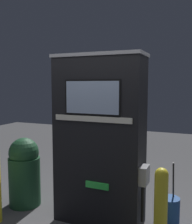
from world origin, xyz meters
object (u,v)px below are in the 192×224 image
object	(u,v)px
gas_pump	(100,140)
squeegee_bucket	(169,212)
trash_bin	(24,171)
safety_bollard	(161,215)

from	to	relation	value
gas_pump	squeegee_bucket	world-z (taller)	gas_pump
trash_bin	gas_pump	bearing A→B (deg)	0.11
safety_bollard	trash_bin	world-z (taller)	trash_bin
trash_bin	squeegee_bucket	bearing A→B (deg)	5.28
gas_pump	safety_bollard	world-z (taller)	gas_pump
safety_bollard	trash_bin	distance (m)	2.11
safety_bollard	gas_pump	bearing A→B (deg)	147.26
squeegee_bucket	safety_bollard	bearing A→B (deg)	-89.41
gas_pump	trash_bin	size ratio (longest dim) A/B	2.14
trash_bin	safety_bollard	bearing A→B (deg)	-15.07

